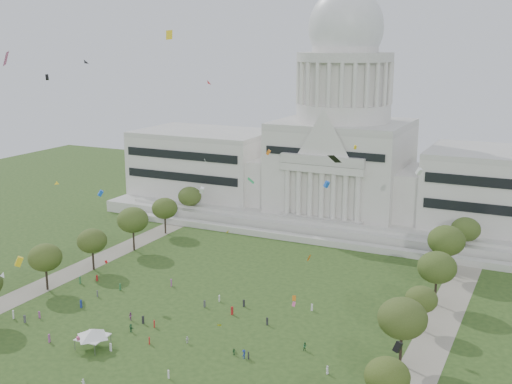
# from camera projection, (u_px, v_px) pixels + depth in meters

# --- Properties ---
(ground) EXTENTS (400.00, 400.00, 0.00)m
(ground) POSITION_uv_depth(u_px,v_px,m) (158.00, 356.00, 127.40)
(ground) COLOR #2A471A
(ground) RESTS_ON ground
(capitol) EXTENTS (160.00, 64.50, 91.30)m
(capitol) POSITION_uv_depth(u_px,v_px,m) (342.00, 156.00, 221.96)
(capitol) COLOR #BBB8AF
(capitol) RESTS_ON ground
(path_left) EXTENTS (8.00, 160.00, 0.04)m
(path_left) POSITION_uv_depth(u_px,v_px,m) (73.00, 272.00, 173.93)
(path_left) COLOR gray
(path_left) RESTS_ON ground
(path_right) EXTENTS (8.00, 160.00, 0.04)m
(path_right) POSITION_uv_depth(u_px,v_px,m) (432.00, 342.00, 133.51)
(path_right) COLOR gray
(path_right) RESTS_ON ground
(row_tree_r_1) EXTENTS (7.58, 7.58, 10.78)m
(row_tree_r_1) POSITION_uv_depth(u_px,v_px,m) (387.00, 377.00, 104.64)
(row_tree_r_1) COLOR black
(row_tree_r_1) RESTS_ON ground
(row_tree_l_2) EXTENTS (8.42, 8.42, 11.97)m
(row_tree_l_2) POSITION_uv_depth(u_px,v_px,m) (45.00, 258.00, 159.60)
(row_tree_l_2) COLOR black
(row_tree_l_2) RESTS_ON ground
(row_tree_r_2) EXTENTS (9.55, 9.55, 13.58)m
(row_tree_r_2) POSITION_uv_depth(u_px,v_px,m) (402.00, 318.00, 121.88)
(row_tree_r_2) COLOR black
(row_tree_r_2) RESTS_ON ground
(row_tree_l_3) EXTENTS (8.12, 8.12, 11.55)m
(row_tree_l_3) POSITION_uv_depth(u_px,v_px,m) (92.00, 241.00, 173.84)
(row_tree_l_3) COLOR black
(row_tree_l_3) RESTS_ON ground
(row_tree_r_3) EXTENTS (7.01, 7.01, 9.98)m
(row_tree_r_3) POSITION_uv_depth(u_px,v_px,m) (421.00, 299.00, 137.34)
(row_tree_r_3) COLOR black
(row_tree_r_3) RESTS_ON ground
(row_tree_l_4) EXTENTS (9.29, 9.29, 13.21)m
(row_tree_l_4) POSITION_uv_depth(u_px,v_px,m) (133.00, 220.00, 189.81)
(row_tree_l_4) COLOR black
(row_tree_l_4) RESTS_ON ground
(row_tree_r_4) EXTENTS (9.19, 9.19, 13.06)m
(row_tree_r_4) POSITION_uv_depth(u_px,v_px,m) (437.00, 267.00, 150.33)
(row_tree_r_4) COLOR black
(row_tree_r_4) RESTS_ON ground
(row_tree_l_5) EXTENTS (8.33, 8.33, 11.85)m
(row_tree_l_5) POSITION_uv_depth(u_px,v_px,m) (165.00, 208.00, 206.82)
(row_tree_l_5) COLOR black
(row_tree_l_5) RESTS_ON ground
(row_tree_r_5) EXTENTS (9.82, 9.82, 13.96)m
(row_tree_r_5) POSITION_uv_depth(u_px,v_px,m) (446.00, 241.00, 168.40)
(row_tree_r_5) COLOR black
(row_tree_r_5) RESTS_ON ground
(row_tree_l_6) EXTENTS (8.19, 8.19, 11.64)m
(row_tree_l_6) POSITION_uv_depth(u_px,v_px,m) (190.00, 196.00, 223.45)
(row_tree_l_6) COLOR black
(row_tree_l_6) RESTS_ON ground
(row_tree_r_6) EXTENTS (8.42, 8.42, 11.97)m
(row_tree_r_6) POSITION_uv_depth(u_px,v_px,m) (466.00, 229.00, 183.43)
(row_tree_r_6) COLOR black
(row_tree_r_6) RESTS_ON ground
(event_tent) EXTENTS (8.02, 8.02, 4.27)m
(event_tent) POSITION_uv_depth(u_px,v_px,m) (92.00, 333.00, 130.17)
(event_tent) COLOR #4C4C4C
(event_tent) RESTS_ON ground
(person_0) EXTENTS (0.94, 0.99, 1.70)m
(person_0) POSITION_uv_depth(u_px,v_px,m) (327.00, 370.00, 120.40)
(person_0) COLOR silver
(person_0) RESTS_ON ground
(person_2) EXTENTS (1.03, 1.06, 1.88)m
(person_2) POSITION_uv_depth(u_px,v_px,m) (305.00, 346.00, 129.41)
(person_2) COLOR #33723F
(person_2) RESTS_ON ground
(person_3) EXTENTS (0.69, 1.23, 1.86)m
(person_3) POSITION_uv_depth(u_px,v_px,m) (244.00, 354.00, 126.28)
(person_3) COLOR navy
(person_3) RESTS_ON ground
(person_4) EXTENTS (0.79, 1.04, 1.58)m
(person_4) POSITION_uv_depth(u_px,v_px,m) (187.00, 340.00, 132.66)
(person_4) COLOR silver
(person_4) RESTS_ON ground
(person_5) EXTENTS (1.84, 1.25, 1.84)m
(person_5) POSITION_uv_depth(u_px,v_px,m) (131.00, 328.00, 137.84)
(person_5) COLOR #33723F
(person_5) RESTS_ON ground
(person_7) EXTENTS (0.85, 0.76, 1.93)m
(person_7) POSITION_uv_depth(u_px,v_px,m) (83.00, 384.00, 115.34)
(person_7) COLOR silver
(person_7) RESTS_ON ground
(person_8) EXTENTS (1.00, 0.81, 1.79)m
(person_8) POSITION_uv_depth(u_px,v_px,m) (131.00, 316.00, 143.82)
(person_8) COLOR #994C8C
(person_8) RESTS_ON ground
(person_10) EXTENTS (0.62, 0.90, 1.41)m
(person_10) POSITION_uv_depth(u_px,v_px,m) (234.00, 352.00, 127.76)
(person_10) COLOR #33723F
(person_10) RESTS_ON ground
(distant_crowd) EXTENTS (60.64, 40.70, 1.94)m
(distant_crowd) POSITION_uv_depth(u_px,v_px,m) (141.00, 310.00, 146.87)
(distant_crowd) COLOR #4C4C51
(distant_crowd) RESTS_ON ground
(kite_swarm) EXTENTS (86.69, 102.06, 60.30)m
(kite_swarm) POSITION_uv_depth(u_px,v_px,m) (210.00, 217.00, 127.78)
(kite_swarm) COLOR yellow
(kite_swarm) RESTS_ON ground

